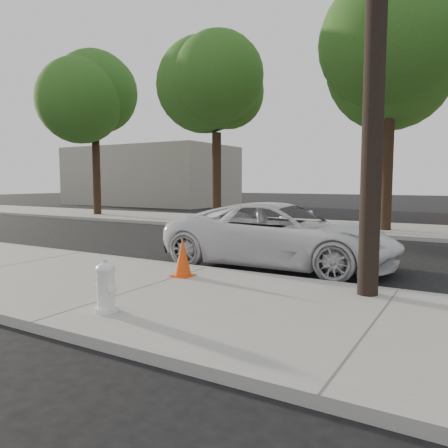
{
  "coord_description": "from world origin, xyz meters",
  "views": [
    {
      "loc": [
        5.15,
        -10.13,
        2.05
      ],
      "look_at": [
        -0.25,
        -0.92,
        1.0
      ],
      "focal_mm": 35.0,
      "sensor_mm": 36.0,
      "label": 1
    }
  ],
  "objects_px": {
    "utility_pole": "(376,13)",
    "fire_hydrant": "(106,288)",
    "traffic_cone": "(183,258)",
    "police_cruiser": "(281,235)"
  },
  "relations": [
    {
      "from": "utility_pole",
      "to": "police_cruiser",
      "type": "distance_m",
      "value": 5.16
    },
    {
      "from": "police_cruiser",
      "to": "traffic_cone",
      "type": "xyz_separation_m",
      "value": [
        -1.0,
        -2.62,
        -0.25
      ]
    },
    {
      "from": "fire_hydrant",
      "to": "traffic_cone",
      "type": "bearing_deg",
      "value": 109.33
    },
    {
      "from": "fire_hydrant",
      "to": "traffic_cone",
      "type": "xyz_separation_m",
      "value": [
        -0.44,
        2.52,
        0.02
      ]
    },
    {
      "from": "utility_pole",
      "to": "traffic_cone",
      "type": "height_order",
      "value": "utility_pole"
    },
    {
      "from": "utility_pole",
      "to": "fire_hydrant",
      "type": "height_order",
      "value": "utility_pole"
    },
    {
      "from": "police_cruiser",
      "to": "traffic_cone",
      "type": "relative_size",
      "value": 7.22
    },
    {
      "from": "utility_pole",
      "to": "traffic_cone",
      "type": "distance_m",
      "value": 5.48
    },
    {
      "from": "police_cruiser",
      "to": "traffic_cone",
      "type": "height_order",
      "value": "police_cruiser"
    },
    {
      "from": "utility_pole",
      "to": "traffic_cone",
      "type": "bearing_deg",
      "value": -173.34
    }
  ]
}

